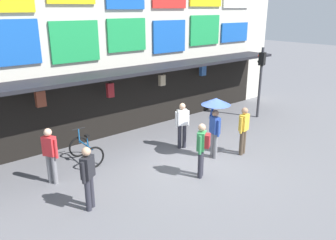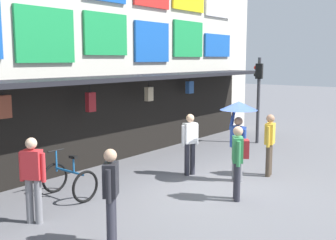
% 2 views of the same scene
% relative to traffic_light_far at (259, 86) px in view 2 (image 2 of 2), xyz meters
% --- Properties ---
extents(ground_plane, '(80.00, 80.00, 0.00)m').
position_rel_traffic_light_far_xyz_m(ground_plane, '(-5.59, -1.72, -2.14)').
color(ground_plane, slate).
extents(shopfront, '(18.00, 2.60, 8.00)m').
position_rel_traffic_light_far_xyz_m(shopfront, '(-5.59, 2.85, 1.82)').
color(shopfront, beige).
rests_on(shopfront, ground).
extents(traffic_light_far, '(0.33, 0.35, 3.20)m').
position_rel_traffic_light_far_xyz_m(traffic_light_far, '(0.00, 0.00, 0.00)').
color(traffic_light_far, '#38383D').
rests_on(traffic_light_far, ground).
extents(bicycle_parked, '(0.75, 1.18, 1.05)m').
position_rel_traffic_light_far_xyz_m(bicycle_parked, '(-8.38, 0.66, -1.75)').
color(bicycle_parked, black).
rests_on(bicycle_parked, ground).
extents(pedestrian_in_yellow, '(0.50, 0.34, 1.68)m').
position_rel_traffic_light_far_xyz_m(pedestrian_in_yellow, '(-5.16, -0.47, -1.19)').
color(pedestrian_in_yellow, '#2D2D38').
rests_on(pedestrian_in_yellow, ground).
extents(pedestrian_in_blue, '(0.52, 0.29, 1.68)m').
position_rel_traffic_light_far_xyz_m(pedestrian_in_blue, '(-3.92, -2.22, -1.19)').
color(pedestrian_in_blue, brown).
rests_on(pedestrian_in_blue, ground).
extents(pedestrian_in_white, '(0.36, 0.48, 1.68)m').
position_rel_traffic_light_far_xyz_m(pedestrian_in_white, '(-9.78, -0.00, -1.19)').
color(pedestrian_in_white, gray).
rests_on(pedestrian_in_white, ground).
extents(pedestrian_in_purple, '(0.48, 0.47, 1.68)m').
position_rel_traffic_light_far_xyz_m(pedestrian_in_purple, '(-6.20, -2.49, -1.16)').
color(pedestrian_in_purple, '#2D2D38').
rests_on(pedestrian_in_purple, ground).
extents(pedestrian_with_umbrella, '(0.96, 0.96, 2.08)m').
position_rel_traffic_light_far_xyz_m(pedestrian_with_umbrella, '(-4.88, -1.77, -0.50)').
color(pedestrian_with_umbrella, gray).
rests_on(pedestrian_with_umbrella, ground).
extents(pedestrian_in_green, '(0.45, 0.39, 1.68)m').
position_rel_traffic_light_far_xyz_m(pedestrian_in_green, '(-9.57, -1.90, -1.19)').
color(pedestrian_in_green, '#2D2D38').
rests_on(pedestrian_in_green, ground).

